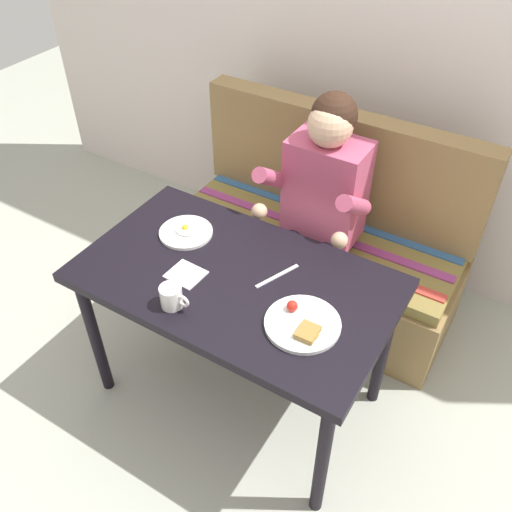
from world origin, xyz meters
The scene contains 10 objects.
ground_plane centered at (0.00, 0.00, 0.00)m, with size 8.00×8.00×0.00m, color #A6A99A.
back_wall centered at (0.00, 1.27, 1.30)m, with size 4.40×0.10×2.60m, color silver.
table centered at (0.00, 0.00, 0.65)m, with size 1.20×0.70×0.73m.
couch centered at (0.00, 0.76, 0.33)m, with size 1.44×0.56×1.00m.
person centered at (0.05, 0.59, 0.74)m, with size 0.45×0.61×1.21m.
plate_breakfast centered at (0.33, -0.09, 0.74)m, with size 0.26×0.26×0.05m.
plate_eggs centered at (-0.31, 0.11, 0.74)m, with size 0.22×0.22×0.04m.
coffee_mug centered at (-0.11, -0.24, 0.77)m, with size 0.12×0.08×0.09m.
napkin centered at (-0.16, -0.09, 0.73)m, with size 0.13×0.12×0.01m, color silver.
knife centered at (0.14, 0.08, 0.73)m, with size 0.01×0.20×0.01m, color silver.
Camera 1 is at (0.85, -1.24, 2.14)m, focal length 38.38 mm.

